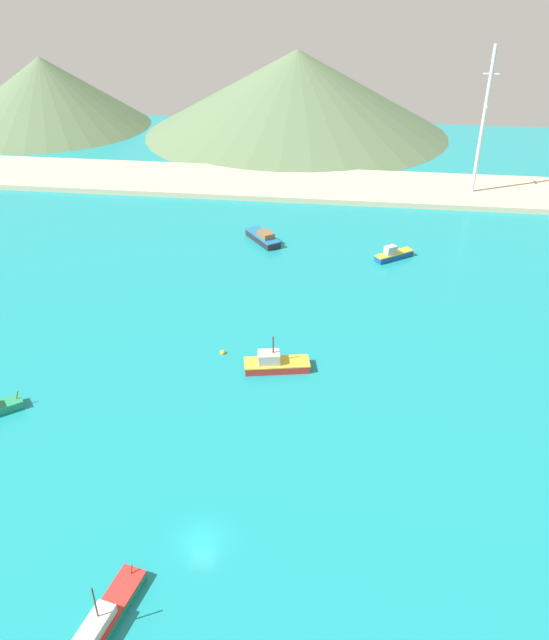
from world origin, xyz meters
TOP-DOWN VIEW (x-y plane):
  - ground at (0.00, 30.00)m, footprint 260.00×280.00m
  - fishing_boat_0 at (-4.40, 71.10)m, footprint 7.83×8.97m
  - fishing_boat_1 at (20.06, 66.57)m, footprint 7.19×6.14m
  - fishing_boat_2 at (3.27, 29.35)m, footprint 9.16×4.66m
  - fishing_boat_4 at (-6.24, -9.92)m, footprint 4.50×11.12m
  - buoy_0 at (-4.46, 32.17)m, footprint 0.78×0.78m
  - beach_strip at (0.00, 104.10)m, footprint 247.00×22.43m
  - hill_west at (-83.62, 151.26)m, footprint 62.56×62.56m
  - hill_central at (-6.41, 153.65)m, footprint 90.63×90.63m
  - radio_tower at (38.68, 102.57)m, footprint 3.20×2.56m

SIDE VIEW (x-z plane):
  - ground at x=0.00m, z-range -0.50..0.00m
  - buoy_0 at x=-4.46m, z-range -0.25..0.52m
  - beach_strip at x=0.00m, z-range 0.00..1.20m
  - fishing_boat_4 at x=-6.24m, z-range -2.01..3.43m
  - fishing_boat_1 at x=20.06m, z-range -0.47..2.23m
  - fishing_boat_0 at x=-4.40m, z-range -0.30..2.09m
  - fishing_boat_2 at x=3.27m, z-range -1.66..3.52m
  - hill_west at x=-83.62m, z-range 0.00..20.60m
  - hill_central at x=-6.41m, z-range 0.00..23.61m
  - radio_tower at x=38.68m, z-range 0.32..32.32m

